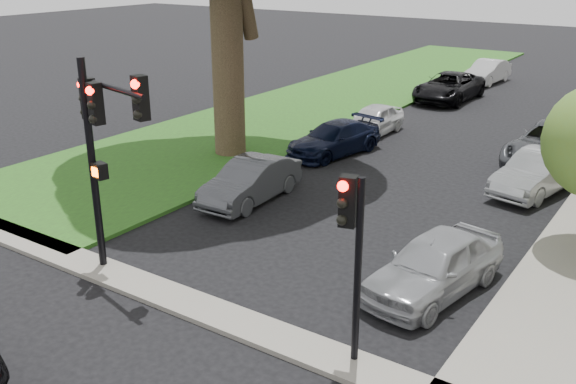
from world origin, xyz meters
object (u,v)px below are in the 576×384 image
Objects in this scene: traffic_signal_main at (101,130)px; car_parked_7 at (373,120)px; car_parked_2 at (554,145)px; car_parked_6 at (334,139)px; car_parked_9 at (487,72)px; car_parked_8 at (449,87)px; car_parked_1 at (538,173)px; car_parked_0 at (434,265)px; traffic_signal_secondary at (353,236)px; car_parked_5 at (251,181)px.

car_parked_7 is at bearing 92.27° from traffic_signal_main.
car_parked_7 is (-7.65, 0.16, -0.14)m from car_parked_2.
car_parked_9 is at bearing 100.78° from car_parked_6.
car_parked_1 is at bearing -56.76° from car_parked_8.
car_parked_7 is at bearing 133.04° from car_parked_0.
traffic_signal_secondary is 0.91× the size of car_parked_9.
traffic_signal_secondary is 14.07m from car_parked_6.
traffic_signal_main is 8.39m from car_parked_0.
car_parked_7 is 0.91× the size of car_parked_9.
car_parked_0 reaches higher than car_parked_7.
car_parked_1 reaches higher than car_parked_6.
car_parked_5 is (-6.87, 5.91, -2.02)m from traffic_signal_secondary.
car_parked_0 is 11.73m from car_parked_2.
car_parked_7 is (-0.44, 9.51, -0.02)m from car_parked_5.
car_parked_0 is 27.62m from car_parked_9.
car_parked_2 reaches higher than car_parked_1.
traffic_signal_main reaches higher than traffic_signal_secondary.
traffic_signal_main is 15.68m from car_parked_7.
car_parked_8 reaches higher than car_parked_6.
car_parked_2 is 16.60m from car_parked_9.
traffic_signal_main is 1.27× the size of car_parked_1.
car_parked_7 is (-0.07, 3.53, 0.02)m from car_parked_6.
car_parked_1 is at bearing -63.33° from car_parked_9.
traffic_signal_secondary is 31.02m from car_parked_9.
car_parked_9 is (0.35, 14.75, 0.04)m from car_parked_7.
car_parked_0 reaches higher than car_parked_5.
car_parked_2 is (7.04, 15.21, -2.88)m from traffic_signal_main.
traffic_signal_main is 1.30× the size of car_parked_5.
car_parked_2 reaches higher than car_parked_5.
car_parked_8 reaches higher than car_parked_9.
car_parked_2 is 1.40× the size of car_parked_5.
car_parked_6 is at bearing -168.25° from car_parked_1.
car_parked_0 is 1.03× the size of car_parked_5.
car_parked_2 is at bearing 88.72° from traffic_signal_secondary.
traffic_signal_secondary reaches higher than car_parked_7.
car_parked_1 is 7.82m from car_parked_6.
traffic_signal_secondary is at bearing -81.04° from car_parked_1.
car_parked_2 is 11.50m from car_parked_8.
car_parked_0 is 0.96× the size of car_parked_6.
car_parked_1 is 8.65m from car_parked_7.
traffic_signal_secondary is 0.92× the size of car_parked_1.
car_parked_9 is at bearing 88.49° from car_parked_7.
car_parked_1 is 19.78m from car_parked_9.
car_parked_2 is at bearing -48.76° from car_parked_8.
traffic_signal_secondary is at bearing -72.76° from car_parked_9.
car_parked_6 is (-0.37, 5.98, -0.04)m from car_parked_5.
traffic_signal_main reaches higher than car_parked_6.
car_parked_6 is 3.53m from car_parked_7.
car_parked_6 is at bearing -86.63° from car_parked_9.
traffic_signal_secondary is at bearing -47.02° from car_parked_6.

